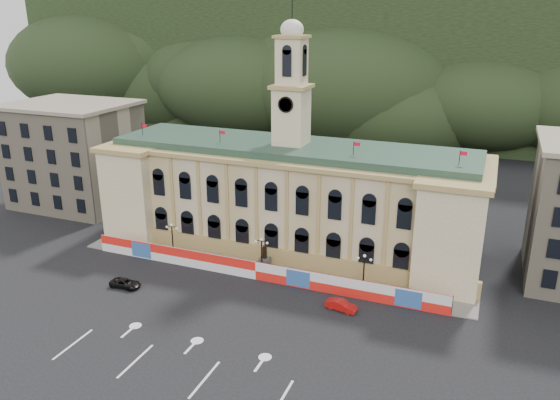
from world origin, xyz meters
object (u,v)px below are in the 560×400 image
at_px(red_sedan, 341,305).
at_px(lamp_center, 262,252).
at_px(statue, 265,262).
at_px(black_suv, 125,283).

bearing_deg(red_sedan, lamp_center, 74.91).
distance_m(statue, lamp_center, 2.14).
bearing_deg(statue, lamp_center, -90.00).
xyz_separation_m(statue, lamp_center, (0.00, -1.00, 1.89)).
bearing_deg(black_suv, statue, -55.11).
bearing_deg(black_suv, red_sedan, -82.68).
bearing_deg(red_sedan, statue, 71.21).
xyz_separation_m(lamp_center, black_suv, (-14.70, -10.32, -2.51)).
xyz_separation_m(red_sedan, black_suv, (-27.40, -4.85, -0.06)).
relative_size(red_sedan, black_suv, 0.95).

